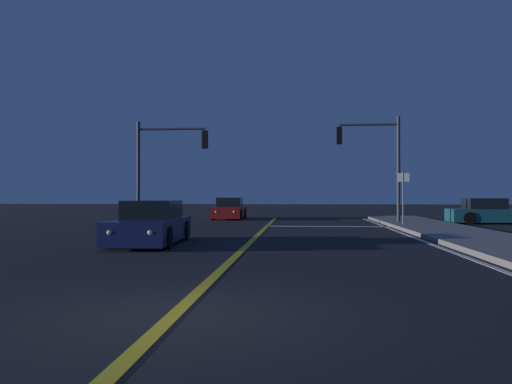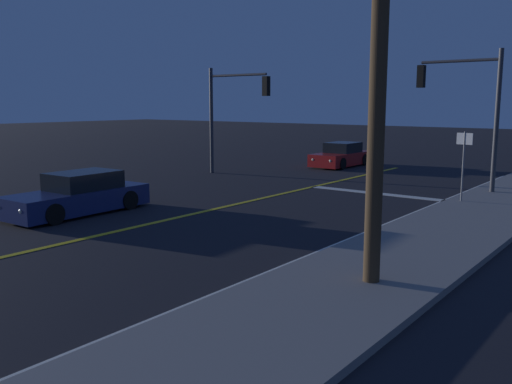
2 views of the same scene
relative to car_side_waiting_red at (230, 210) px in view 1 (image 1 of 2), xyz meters
name	(u,v)px [view 1 (image 1 of 2)]	position (x,y,z in m)	size (l,w,h in m)	color
ground_plane	(174,315)	(2.83, -26.55, -0.58)	(160.00, 160.00, 0.00)	black
sidewalk_right	(492,242)	(10.28, -16.27, -0.51)	(3.20, 36.99, 0.15)	gray
lane_line_center	(250,242)	(2.83, -16.27, -0.58)	(0.20, 34.93, 0.01)	gold
lane_line_edge_right	(430,244)	(8.43, -16.27, -0.58)	(0.16, 34.93, 0.01)	silver
stop_bar	(328,226)	(5.75, -7.50, -0.58)	(5.85, 0.50, 0.01)	silver
car_side_waiting_red	(230,210)	(0.00, 0.00, 0.00)	(1.85, 4.29, 1.34)	maroon
car_mid_block_teal	(488,213)	(14.24, -4.32, 0.00)	(4.19, 1.96, 1.34)	#195960
car_following_oncoming_navy	(151,225)	(-0.19, -17.03, 0.00)	(2.02, 4.78, 1.34)	navy
traffic_signal_near_right	(376,153)	(8.32, -5.20, 3.09)	(3.26, 0.28, 5.56)	#38383D
traffic_signal_far_left	(164,156)	(-2.46, -6.60, 2.93)	(3.67, 0.28, 5.26)	#38383D
street_sign_corner	(403,190)	(9.18, -8.00, 1.14)	(0.56, 0.09, 2.58)	slate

